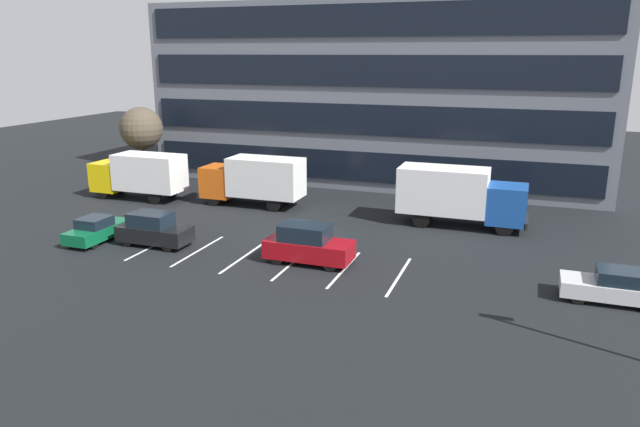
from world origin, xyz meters
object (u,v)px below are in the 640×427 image
object	(u,v)px
sedan_silver	(613,287)
box_truck_yellow	(139,174)
box_truck_orange	(254,179)
sedan_forest	(97,229)
suv_black	(154,230)
suv_maroon	(308,244)
bare_tree	(141,128)
box_truck_blue	(459,194)

from	to	relation	value
sedan_silver	box_truck_yellow	bearing A→B (deg)	164.13
box_truck_orange	sedan_forest	world-z (taller)	box_truck_orange
suv_black	sedan_silver	world-z (taller)	suv_black
suv_maroon	sedan_silver	distance (m)	14.25
sedan_silver	sedan_forest	bearing A→B (deg)	-178.75
box_truck_orange	suv_black	xyz separation A→B (m)	(-1.39, -9.97, -1.04)
suv_black	sedan_silver	bearing A→B (deg)	0.29
bare_tree	sedan_silver	bearing A→B (deg)	-21.04
box_truck_orange	bare_tree	bearing A→B (deg)	165.23
sedan_forest	bare_tree	xyz separation A→B (m)	(-6.43, 13.43, 3.94)
box_truck_orange	sedan_silver	distance (m)	24.17
sedan_silver	sedan_forest	world-z (taller)	sedan_silver
bare_tree	box_truck_blue	bearing A→B (deg)	-7.41
box_truck_yellow	sedan_silver	size ratio (longest dim) A/B	1.73
box_truck_yellow	sedan_forest	bearing A→B (deg)	-67.44
box_truck_blue	suv_maroon	distance (m)	11.41
suv_maroon	sedan_silver	bearing A→B (deg)	-0.56
suv_maroon	bare_tree	bearing A→B (deg)	146.42
sedan_silver	bare_tree	world-z (taller)	bare_tree
suv_maroon	bare_tree	distance (m)	23.25
bare_tree	sedan_forest	bearing A→B (deg)	-64.42
box_truck_orange	bare_tree	world-z (taller)	bare_tree
suv_black	box_truck_orange	bearing A→B (deg)	82.07
sedan_silver	bare_tree	xyz separation A→B (m)	(-33.37, 12.84, 3.92)
box_truck_blue	box_truck_yellow	bearing A→B (deg)	-178.14
bare_tree	suv_black	bearing A→B (deg)	-52.48
suv_maroon	box_truck_blue	bearing A→B (deg)	55.58
suv_maroon	bare_tree	size ratio (longest dim) A/B	0.71
box_truck_blue	suv_maroon	xyz separation A→B (m)	(-6.42, -9.37, -1.07)
box_truck_orange	suv_maroon	bearing A→B (deg)	-51.25
box_truck_blue	box_truck_orange	distance (m)	14.22
box_truck_yellow	sedan_silver	xyz separation A→B (m)	(30.83, -8.77, -1.19)
suv_maroon	sedan_silver	world-z (taller)	suv_maroon
box_truck_yellow	sedan_forest	size ratio (longest dim) A/B	1.80
sedan_silver	suv_maroon	bearing A→B (deg)	179.44
box_truck_yellow	bare_tree	xyz separation A→B (m)	(-2.54, 4.07, 2.73)
box_truck_yellow	suv_black	size ratio (longest dim) A/B	1.76
box_truck_blue	bare_tree	size ratio (longest dim) A/B	1.24
box_truck_yellow	box_truck_blue	bearing A→B (deg)	1.86
sedan_silver	box_truck_orange	bearing A→B (deg)	155.92
sedan_forest	box_truck_blue	bearing A→B (deg)	27.84
suv_maroon	suv_black	xyz separation A→B (m)	(-9.18, -0.26, -0.08)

